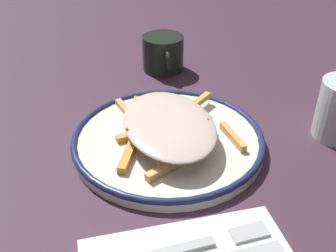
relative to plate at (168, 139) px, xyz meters
The scene contains 5 objects.
ground_plane 0.01m from the plate, ahead, with size 2.60×2.60×0.00m, color #402A3B.
plate is the anchor object (origin of this frame).
fries_heap 0.03m from the plate, 15.36° to the right, with size 0.23×0.19×0.04m.
fork 0.21m from the plate, ahead, with size 0.03×0.18×0.00m.
coffee_mug 0.28m from the plate, behind, with size 0.11×0.09×0.07m.
Camera 1 is at (0.50, -0.10, 0.37)m, focal length 43.24 mm.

